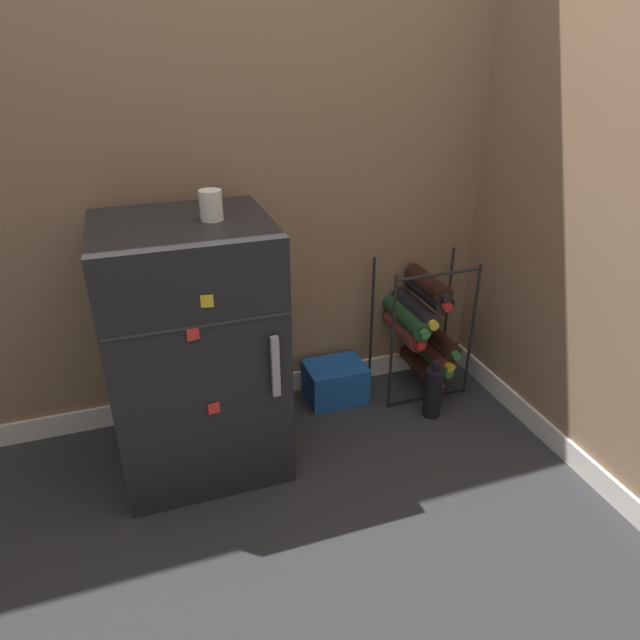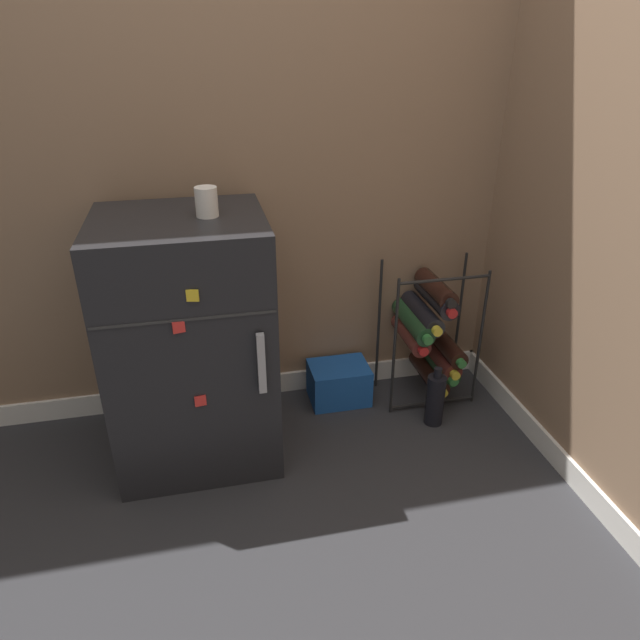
# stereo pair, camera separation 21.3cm
# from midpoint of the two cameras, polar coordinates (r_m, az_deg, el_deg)

# --- Properties ---
(ground_plane) EXTENTS (14.00, 14.00, 0.00)m
(ground_plane) POSITION_cam_midpoint_polar(r_m,az_deg,el_deg) (2.00, -0.23, -17.83)
(ground_plane) COLOR #28282B
(wall_back) EXTENTS (6.67, 0.07, 2.50)m
(wall_back) POSITION_cam_midpoint_polar(r_m,az_deg,el_deg) (2.15, -7.15, 22.10)
(wall_back) COLOR #84664C
(wall_back) RESTS_ON ground_plane
(mini_fridge) EXTENTS (0.55, 0.52, 0.89)m
(mini_fridge) POSITION_cam_midpoint_polar(r_m,az_deg,el_deg) (2.00, -15.45, -2.97)
(mini_fridge) COLOR black
(mini_fridge) RESTS_ON ground_plane
(wine_rack) EXTENTS (0.38, 0.32, 0.60)m
(wine_rack) POSITION_cam_midpoint_polar(r_m,az_deg,el_deg) (2.42, 7.78, -0.77)
(wine_rack) COLOR black
(wine_rack) RESTS_ON ground_plane
(soda_box) EXTENTS (0.25, 0.19, 0.16)m
(soda_box) POSITION_cam_midpoint_polar(r_m,az_deg,el_deg) (2.43, -0.99, -6.26)
(soda_box) COLOR #194C9E
(soda_box) RESTS_ON ground_plane
(fridge_top_cup) EXTENTS (0.07, 0.07, 0.09)m
(fridge_top_cup) POSITION_cam_midpoint_polar(r_m,az_deg,el_deg) (1.82, -14.24, 11.02)
(fridge_top_cup) COLOR silver
(fridge_top_cup) RESTS_ON mini_fridge
(loose_bottle_floor) EXTENTS (0.07, 0.07, 0.25)m
(loose_bottle_floor) POSITION_cam_midpoint_polar(r_m,az_deg,el_deg) (2.34, 8.69, -7.21)
(loose_bottle_floor) COLOR black
(loose_bottle_floor) RESTS_ON ground_plane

